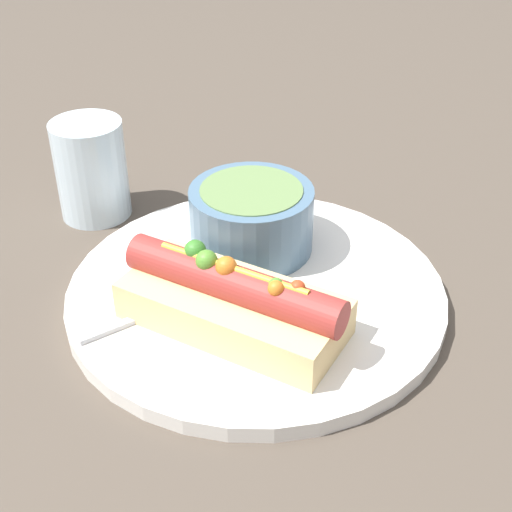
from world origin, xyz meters
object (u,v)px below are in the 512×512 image
at_px(drinking_glass, 91,170).
at_px(hot_dog, 233,301).
at_px(spoon, 240,276).
at_px(soup_bowl, 251,216).

bearing_deg(drinking_glass, hot_dog, -46.54).
distance_m(spoon, drinking_glass, 0.19).
bearing_deg(hot_dog, drinking_glass, 156.18).
distance_m(hot_dog, drinking_glass, 0.22).
xyz_separation_m(soup_bowl, spoon, (-0.00, -0.05, -0.03)).
distance_m(soup_bowl, drinking_glass, 0.16).
relative_size(soup_bowl, drinking_glass, 1.12).
relative_size(hot_dog, soup_bowl, 1.72).
relative_size(soup_bowl, spoon, 0.70).
xyz_separation_m(hot_dog, spoon, (-0.00, 0.05, -0.02)).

